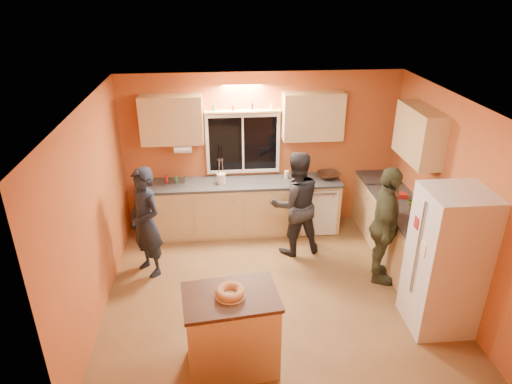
{
  "coord_description": "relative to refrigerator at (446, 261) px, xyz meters",
  "views": [
    {
      "loc": [
        -0.73,
        -5.04,
        3.9
      ],
      "look_at": [
        -0.23,
        0.4,
        1.32
      ],
      "focal_mm": 32.0,
      "sensor_mm": 36.0,
      "label": 1
    }
  ],
  "objects": [
    {
      "name": "bundt_pastry",
      "position": [
        -2.54,
        -0.47,
        0.1
      ],
      "size": [
        0.31,
        0.31,
        0.09
      ],
      "primitive_type": "torus",
      "color": "#B07E48",
      "rests_on": "island"
    },
    {
      "name": "person_center",
      "position": [
        -1.47,
        1.79,
        -0.08
      ],
      "size": [
        0.9,
        0.76,
        1.65
      ],
      "primitive_type": "imported",
      "rotation": [
        0.0,
        0.0,
        3.33
      ],
      "color": "black",
      "rests_on": "ground"
    },
    {
      "name": "red_box",
      "position": [
        0.12,
        1.7,
        0.04
      ],
      "size": [
        0.17,
        0.14,
        0.07
      ],
      "primitive_type": "cube",
      "rotation": [
        0.0,
        0.0,
        -0.11
      ],
      "color": "maroon",
      "rests_on": "right_counter"
    },
    {
      "name": "person_right",
      "position": [
        -0.39,
        0.96,
        -0.05
      ],
      "size": [
        0.72,
        1.08,
        1.7
      ],
      "primitive_type": "imported",
      "rotation": [
        0.0,
        0.0,
        1.24
      ],
      "color": "#353C26",
      "rests_on": "ground"
    },
    {
      "name": "refrigerator",
      "position": [
        0.0,
        0.0,
        0.0
      ],
      "size": [
        0.72,
        0.7,
        1.8
      ],
      "primitive_type": "cube",
      "color": "silver",
      "rests_on": "ground"
    },
    {
      "name": "utensil_crock",
      "position": [
        -2.57,
        2.47,
        0.09
      ],
      "size": [
        0.14,
        0.14,
        0.17
      ],
      "primitive_type": "cylinder",
      "color": "#EDE6C6",
      "rests_on": "back_counter"
    },
    {
      "name": "ground",
      "position": [
        -1.89,
        0.8,
        -0.9
      ],
      "size": [
        4.5,
        4.5,
        0.0
      ],
      "primitive_type": "plane",
      "color": "brown",
      "rests_on": "ground"
    },
    {
      "name": "island",
      "position": [
        -2.54,
        -0.47,
        -0.42
      ],
      "size": [
        1.05,
        0.78,
        0.95
      ],
      "rotation": [
        0.0,
        0.0,
        0.11
      ],
      "color": "tan",
      "rests_on": "ground"
    },
    {
      "name": "potted_plant",
      "position": [
        0.08,
        1.09,
        0.16
      ],
      "size": [
        0.31,
        0.28,
        0.32
      ],
      "primitive_type": "imported",
      "rotation": [
        0.0,
        0.0,
        0.1
      ],
      "color": "gray",
      "rests_on": "right_counter"
    },
    {
      "name": "back_counter",
      "position": [
        -1.88,
        2.5,
        -0.45
      ],
      "size": [
        4.23,
        0.62,
        0.9
      ],
      "color": "tan",
      "rests_on": "ground"
    },
    {
      "name": "room_shell",
      "position": [
        -1.77,
        1.21,
        0.72
      ],
      "size": [
        4.54,
        4.04,
        2.61
      ],
      "color": "#C55E32",
      "rests_on": "ground"
    },
    {
      "name": "mixing_bowl",
      "position": [
        -0.79,
        2.54,
        0.04
      ],
      "size": [
        0.4,
        0.4,
        0.09
      ],
      "primitive_type": "imported",
      "rotation": [
        0.0,
        0.0,
        0.12
      ],
      "color": "#301F10",
      "rests_on": "back_counter"
    },
    {
      "name": "person_left",
      "position": [
        -3.64,
        1.43,
        -0.09
      ],
      "size": [
        0.68,
        0.7,
        1.62
      ],
      "primitive_type": "imported",
      "rotation": [
        0.0,
        0.0,
        -0.85
      ],
      "color": "black",
      "rests_on": "ground"
    },
    {
      "name": "right_counter",
      "position": [
        0.06,
        1.3,
        -0.45
      ],
      "size": [
        0.62,
        1.84,
        0.9
      ],
      "color": "tan",
      "rests_on": "ground"
    }
  ]
}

